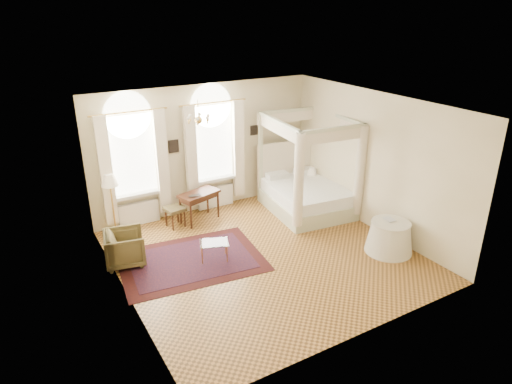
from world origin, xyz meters
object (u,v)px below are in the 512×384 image
nightstand (308,189)px  armchair (125,248)px  coffee_table (214,244)px  stool (175,211)px  writing_desk (199,197)px  side_table (389,237)px  floor_lamp (110,183)px  canopy_bed (307,190)px

nightstand → armchair: (-5.40, -0.91, 0.10)m
coffee_table → stool: bearing=94.3°
writing_desk → coffee_table: 2.01m
writing_desk → armchair: size_ratio=1.39×
writing_desk → side_table: size_ratio=1.08×
armchair → floor_lamp: floor_lamp is taller
stool → floor_lamp: 1.67m
armchair → side_table: armchair is taller
side_table → writing_desk: bearing=130.0°
nightstand → coffee_table: (-3.72, -1.70, 0.11)m
canopy_bed → floor_lamp: canopy_bed is taller
floor_lamp → coffee_table: bearing=-56.3°
armchair → floor_lamp: (0.16, 1.49, 0.93)m
coffee_table → floor_lamp: (-1.52, 2.28, 0.92)m
armchair → writing_desk: bearing=-51.3°
writing_desk → armchair: 2.49m
writing_desk → stool: (-0.66, -0.00, -0.23)m
stool → floor_lamp: size_ratio=0.33×
nightstand → coffee_table: size_ratio=0.74×
canopy_bed → writing_desk: 2.83m
canopy_bed → side_table: 2.71m
nightstand → stool: bearing=176.8°
coffee_table → side_table: (3.50, -1.63, -0.02)m
canopy_bed → side_table: size_ratio=2.42×
coffee_table → armchair: bearing=154.8°
side_table → canopy_bed: bearing=96.2°
coffee_table → floor_lamp: size_ratio=0.47×
writing_desk → stool: bearing=-179.6°
nightstand → floor_lamp: (-5.24, 0.58, 1.03)m
stool → armchair: bearing=-143.8°
nightstand → side_table: bearing=-93.8°
canopy_bed → writing_desk: size_ratio=2.24×
floor_lamp → side_table: (5.02, -3.91, -0.95)m
writing_desk → coffee_table: size_ratio=1.57×
nightstand → coffee_table: bearing=-155.4°
canopy_bed → coffee_table: bearing=-161.7°
writing_desk → floor_lamp: 2.16m
coffee_table → side_table: size_ratio=0.69×
nightstand → armchair: 5.48m
nightstand → armchair: size_ratio=0.65×
stool → side_table: 5.09m
armchair → coffee_table: bearing=-103.7°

